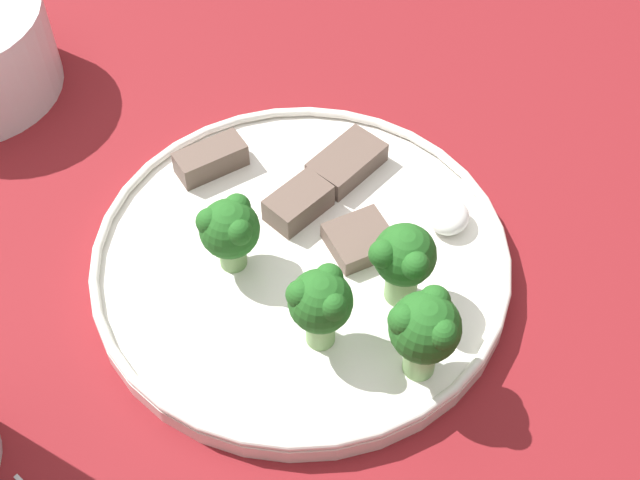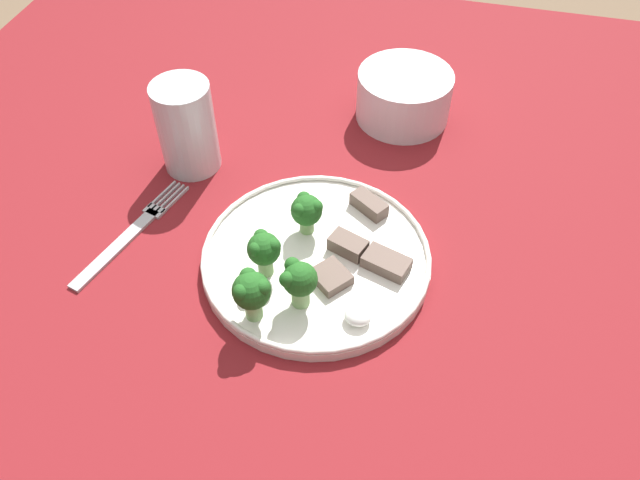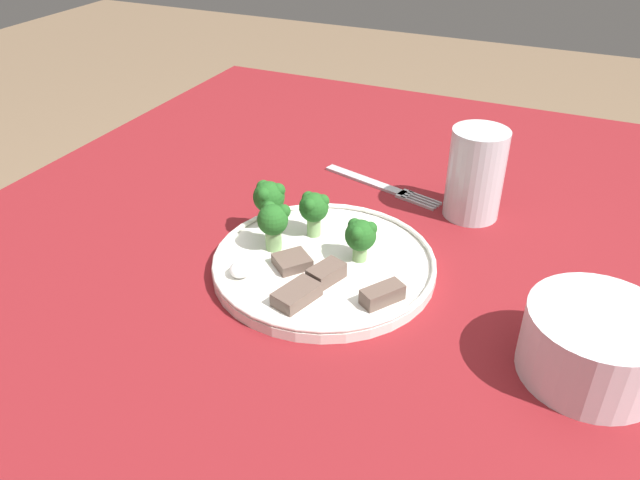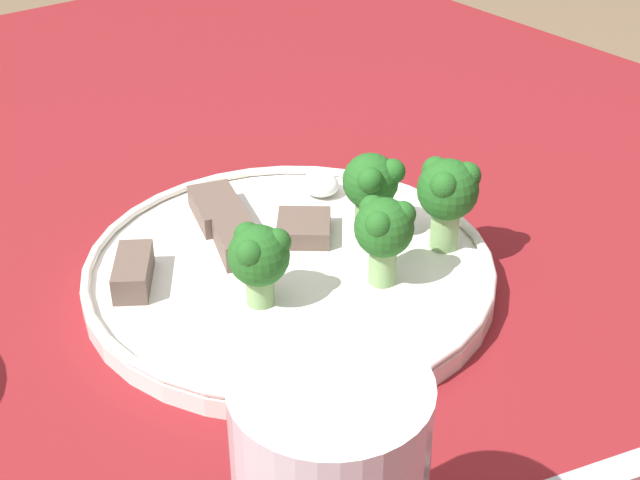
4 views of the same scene
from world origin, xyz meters
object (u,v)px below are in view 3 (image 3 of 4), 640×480
cream_bowl (594,346)px  drinking_glass (475,179)px  fork (380,185)px  dinner_plate (325,262)px

cream_bowl → drinking_glass: (-0.25, -0.16, 0.02)m
fork → cream_bowl: bearing=47.9°
fork → cream_bowl: cream_bowl is taller
drinking_glass → cream_bowl: bearing=33.8°
dinner_plate → drinking_glass: drinking_glass is taller
fork → cream_bowl: 0.40m
dinner_plate → cream_bowl: cream_bowl is taller
cream_bowl → dinner_plate: bearing=-100.5°
fork → dinner_plate: bearing=3.0°
fork → drinking_glass: bearing=79.7°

